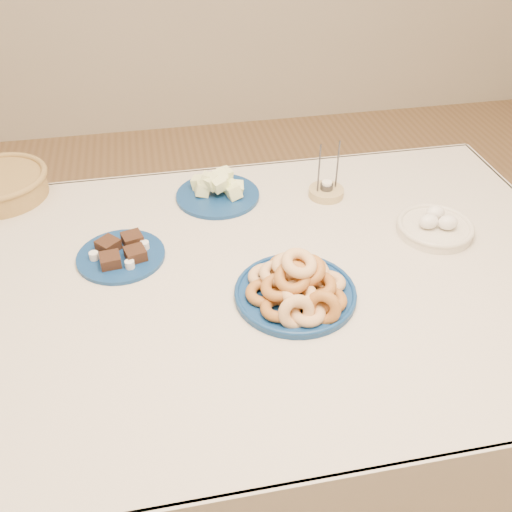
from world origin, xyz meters
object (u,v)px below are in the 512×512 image
at_px(brownie_plate, 121,254).
at_px(donut_platter, 297,287).
at_px(egg_bowl, 435,226).
at_px(melon_plate, 218,190).
at_px(candle_holder, 326,191).
at_px(dining_table, 252,308).

bearing_deg(brownie_plate, donut_platter, -30.49).
relative_size(brownie_plate, egg_bowl, 1.33).
bearing_deg(melon_plate, donut_platter, -76.47).
xyz_separation_m(brownie_plate, candle_holder, (0.59, 0.19, 0.00)).
distance_m(melon_plate, candle_holder, 0.32).
relative_size(melon_plate, brownie_plate, 1.10).
height_order(dining_table, brownie_plate, brownie_plate).
height_order(dining_table, candle_holder, candle_holder).
distance_m(dining_table, donut_platter, 0.19).
bearing_deg(melon_plate, candle_holder, -9.99).
xyz_separation_m(melon_plate, candle_holder, (0.31, -0.05, -0.01)).
bearing_deg(egg_bowl, donut_platter, -156.97).
relative_size(dining_table, brownie_plate, 5.95).
relative_size(dining_table, candle_holder, 9.94).
xyz_separation_m(dining_table, melon_plate, (-0.03, 0.38, 0.13)).
height_order(melon_plate, egg_bowl, melon_plate).
relative_size(dining_table, melon_plate, 5.43).
relative_size(candle_holder, egg_bowl, 0.80).
height_order(brownie_plate, candle_holder, candle_holder).
bearing_deg(donut_platter, dining_table, 131.22).
bearing_deg(donut_platter, egg_bowl, 23.03).
distance_m(brownie_plate, egg_bowl, 0.83).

